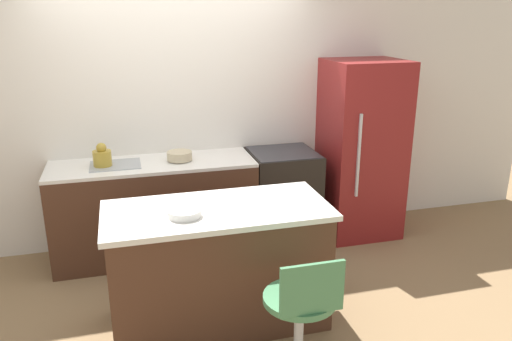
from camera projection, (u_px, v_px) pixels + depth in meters
name	position (u px, v px, depth m)	size (l,w,h in m)	color
ground_plane	(192.00, 265.00, 4.59)	(14.00, 14.00, 0.00)	#8E704C
wall_back	(176.00, 112.00, 4.79)	(8.00, 0.06, 2.60)	white
back_counter	(155.00, 209.00, 4.67)	(1.85, 0.62, 0.92)	#4C2D1E
kitchen_island	(219.00, 266.00, 3.64)	(1.59, 0.73, 0.92)	#4C2D1E
oven_range	(282.00, 196.00, 4.99)	(0.65, 0.63, 0.92)	black
refrigerator	(361.00, 150.00, 5.04)	(0.74, 0.69, 1.78)	maroon
stool_chair	(301.00, 320.00, 3.05)	(0.45, 0.45, 0.90)	#B7B7BC
kettle	(102.00, 157.00, 4.39)	(0.16, 0.16, 0.21)	#B29333
mixing_bowl	(180.00, 156.00, 4.57)	(0.23, 0.23, 0.08)	#C1B28E
fruit_bowl	(184.00, 213.00, 3.35)	(0.23, 0.23, 0.05)	white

